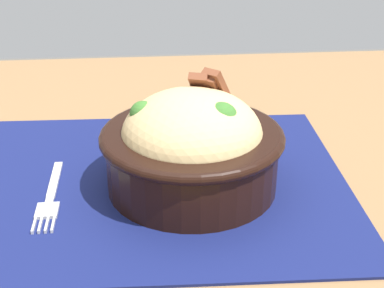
# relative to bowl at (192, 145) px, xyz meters

# --- Properties ---
(table) EXTENTS (1.09, 0.88, 0.78)m
(table) POSITION_rel_bowl_xyz_m (0.07, -0.04, -0.13)
(table) COLOR olive
(table) RESTS_ON ground_plane
(placemat) EXTENTS (0.47, 0.36, 0.00)m
(placemat) POSITION_rel_bowl_xyz_m (0.06, -0.02, -0.05)
(placemat) COLOR #11194C
(placemat) RESTS_ON table
(bowl) EXTENTS (0.19, 0.19, 0.12)m
(bowl) POSITION_rel_bowl_xyz_m (0.00, 0.00, 0.00)
(bowl) COLOR black
(bowl) RESTS_ON placemat
(fork) EXTENTS (0.02, 0.14, 0.00)m
(fork) POSITION_rel_bowl_xyz_m (0.15, 0.02, -0.05)
(fork) COLOR #B3B3B3
(fork) RESTS_ON placemat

